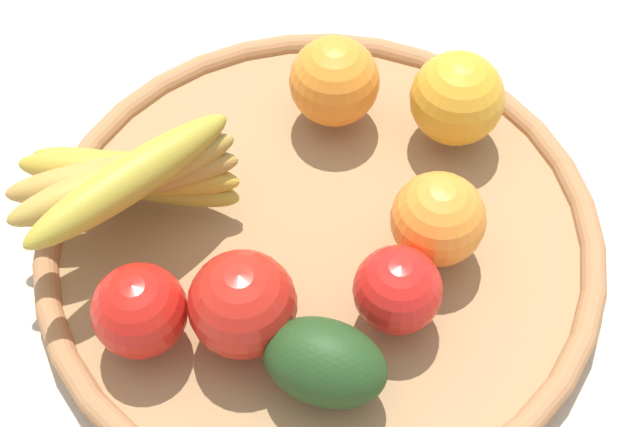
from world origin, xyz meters
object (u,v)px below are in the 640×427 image
(apple_2, at_px, (398,290))
(apple_0, at_px, (140,311))
(orange_2, at_px, (334,81))
(apple_1, at_px, (242,304))
(orange_0, at_px, (457,98))
(avocado, at_px, (325,362))
(orange_1, at_px, (438,219))
(banana_bunch, at_px, (128,177))

(apple_2, bearing_deg, apple_0, -13.39)
(orange_2, bearing_deg, apple_1, 53.83)
(orange_2, xyz_separation_m, apple_0, (0.20, 0.16, -0.00))
(orange_2, relative_size, orange_0, 0.97)
(avocado, bearing_deg, apple_2, -152.06)
(orange_1, bearing_deg, avocado, 34.58)
(orange_0, height_order, banana_bunch, banana_bunch)
(apple_0, relative_size, avocado, 0.77)
(banana_bunch, distance_m, apple_0, 0.11)
(orange_2, relative_size, apple_2, 1.17)
(orange_0, height_order, orange_1, orange_0)
(apple_1, bearing_deg, banana_bunch, -68.46)
(avocado, bearing_deg, apple_0, -35.33)
(avocado, bearing_deg, orange_2, -111.00)
(orange_1, height_order, banana_bunch, banana_bunch)
(banana_bunch, xyz_separation_m, apple_2, (-0.16, 0.15, -0.01))
(apple_0, distance_m, avocado, 0.14)
(banana_bunch, height_order, avocado, banana_bunch)
(orange_2, relative_size, apple_1, 0.98)
(apple_1, distance_m, apple_2, 0.11)
(apple_1, relative_size, avocado, 0.88)
(banana_bunch, xyz_separation_m, avocado, (-0.09, 0.19, -0.02))
(banana_bunch, bearing_deg, orange_0, 179.66)
(apple_1, xyz_separation_m, avocado, (-0.04, 0.06, -0.01))
(apple_1, height_order, avocado, apple_1)
(orange_0, distance_m, apple_0, 0.31)
(apple_2, xyz_separation_m, avocado, (0.07, 0.04, -0.00))
(banana_bunch, height_order, apple_0, banana_bunch)
(orange_2, distance_m, orange_1, 0.16)
(orange_0, distance_m, avocado, 0.26)
(orange_2, xyz_separation_m, apple_2, (0.02, 0.20, -0.01))
(orange_2, xyz_separation_m, apple_1, (0.13, 0.18, 0.00))
(apple_1, height_order, apple_0, apple_1)
(orange_2, xyz_separation_m, orange_0, (-0.09, 0.05, 0.00))
(orange_1, xyz_separation_m, banana_bunch, (0.21, -0.11, 0.01))
(banana_bunch, bearing_deg, apple_0, 80.89)
(orange_2, relative_size, apple_0, 1.11)
(orange_2, distance_m, avocado, 0.26)
(apple_2, distance_m, avocado, 0.08)
(apple_0, xyz_separation_m, avocado, (-0.11, 0.08, -0.00))
(orange_2, height_order, avocado, orange_2)
(apple_2, height_order, avocado, apple_2)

